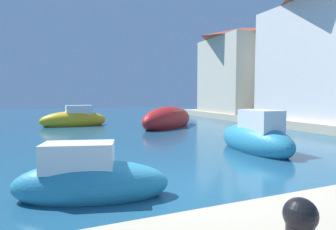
% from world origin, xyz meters
% --- Properties ---
extents(ground, '(80.00, 80.00, 0.00)m').
position_xyz_m(ground, '(0.00, 0.00, 0.00)').
color(ground, '#1E5170').
extents(moored_boat_2, '(5.44, 5.01, 1.69)m').
position_xyz_m(moored_boat_2, '(3.88, 11.36, 0.47)').
color(moored_boat_2, '#B21E1E').
rests_on(moored_boat_2, ground).
extents(moored_boat_3, '(4.28, 1.58, 1.64)m').
position_xyz_m(moored_boat_3, '(-1.61, 14.31, 0.42)').
color(moored_boat_3, gold).
rests_on(moored_boat_3, ground).
extents(moored_boat_5, '(3.23, 1.84, 1.33)m').
position_xyz_m(moored_boat_5, '(-2.36, 0.37, 0.35)').
color(moored_boat_5, teal).
rests_on(moored_boat_5, ground).
extents(moored_boat_6, '(1.62, 3.78, 1.81)m').
position_xyz_m(moored_boat_6, '(3.86, 2.93, 0.46)').
color(moored_boat_6, teal).
rests_on(moored_boat_6, ground).
extents(waterfront_building_annex, '(5.96, 6.57, 7.55)m').
position_xyz_m(waterfront_building_annex, '(13.00, 15.99, 4.33)').
color(waterfront_building_annex, beige).
rests_on(waterfront_building_annex, quay_promenade).
extents(mooring_bollard, '(0.30, 0.30, 0.65)m').
position_xyz_m(mooring_bollard, '(-1.03, -3.52, 0.87)').
color(mooring_bollard, black).
rests_on(mooring_bollard, quay_promenade).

